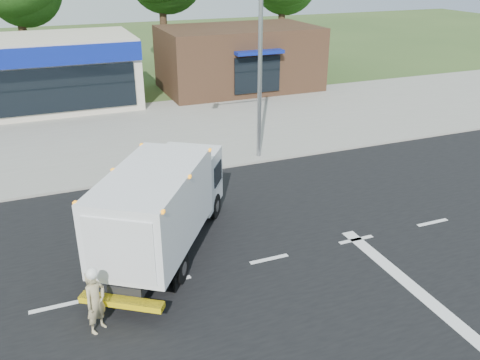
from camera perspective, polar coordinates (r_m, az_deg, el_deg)
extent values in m
plane|color=#385123|center=(15.08, 3.28, -8.90)|extent=(120.00, 120.00, 0.00)
cube|color=black|center=(15.08, 3.28, -8.89)|extent=(60.00, 14.00, 0.02)
cube|color=gray|center=(21.94, -5.74, 2.08)|extent=(60.00, 2.40, 0.12)
cube|color=gray|center=(27.27, -9.22, 6.16)|extent=(60.00, 9.00, 0.02)
cube|color=silver|center=(14.05, -20.18, -13.25)|extent=(1.20, 0.15, 0.01)
cube|color=silver|center=(14.26, -7.94, -11.20)|extent=(1.20, 0.15, 0.01)
cube|color=silver|center=(15.07, 3.29, -8.85)|extent=(1.20, 0.15, 0.01)
cube|color=silver|center=(16.41, 12.90, -6.54)|extent=(1.20, 0.15, 0.01)
cube|color=silver|center=(18.14, 20.80, -4.48)|extent=(1.20, 0.15, 0.01)
cube|color=silver|center=(14.48, 19.61, -11.93)|extent=(0.40, 7.00, 0.01)
cube|color=black|center=(14.67, -9.39, -7.39)|extent=(3.20, 4.18, 0.31)
cube|color=white|center=(16.96, -5.83, 0.15)|extent=(2.57, 2.53, 1.86)
cube|color=black|center=(17.63, -5.04, 1.76)|extent=(1.47, 1.05, 0.80)
cube|color=white|center=(14.08, -9.72, -3.06)|extent=(4.23, 4.86, 2.08)
cube|color=silver|center=(12.32, -13.43, -7.81)|extent=(1.50, 1.03, 1.68)
cube|color=yellow|center=(12.94, -13.16, -13.19)|extent=(1.94, 1.44, 0.16)
cube|color=orange|center=(13.65, -10.01, 0.75)|extent=(4.16, 4.74, 0.07)
cylinder|color=black|center=(17.65, -8.27, -2.38)|extent=(0.69, 0.85, 0.85)
cylinder|color=black|center=(17.18, -2.97, -2.92)|extent=(0.69, 0.85, 0.85)
cylinder|color=black|center=(14.62, -13.48, -8.80)|extent=(0.69, 0.85, 0.85)
cylinder|color=black|center=(14.02, -6.80, -9.79)|extent=(0.69, 0.85, 0.85)
imported|color=tan|center=(12.55, -15.91, -13.04)|extent=(0.70, 0.67, 1.61)
sphere|color=white|center=(12.11, -16.32, -10.09)|extent=(0.28, 0.28, 0.28)
cube|color=#382316|center=(34.39, -0.13, 13.54)|extent=(10.00, 6.00, 4.00)
cube|color=navy|center=(31.42, 2.03, 14.21)|extent=(3.00, 1.20, 0.20)
cube|color=black|center=(31.73, 1.95, 11.73)|extent=(3.00, 0.12, 2.20)
cylinder|color=gray|center=(21.26, 2.26, 12.57)|extent=(0.18, 0.18, 8.00)
cylinder|color=#332114|center=(39.73, -23.22, 15.19)|extent=(0.56, 0.56, 6.86)
cylinder|color=#332114|center=(40.79, -8.63, 17.64)|extent=(0.56, 0.56, 7.84)
cylinder|color=#332114|center=(44.24, 4.70, 17.73)|extent=(0.56, 0.56, 7.00)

